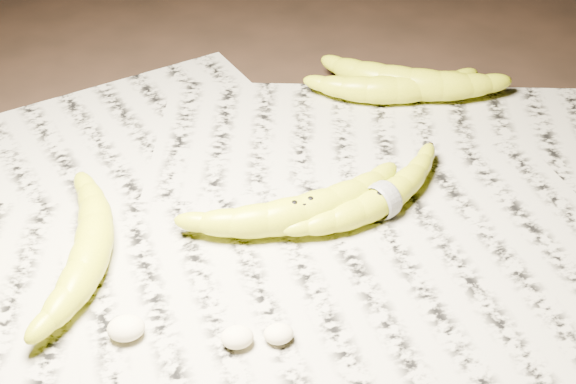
{
  "coord_description": "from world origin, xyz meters",
  "views": [
    {
      "loc": [
        -0.06,
        -0.6,
        0.56
      ],
      "look_at": [
        0.03,
        0.03,
        0.05
      ],
      "focal_mm": 50.0,
      "sensor_mm": 36.0,
      "label": 1
    }
  ],
  "objects": [
    {
      "name": "banana_upper_b",
      "position": [
        0.22,
        0.26,
        0.03
      ],
      "size": [
        0.22,
        0.14,
        0.04
      ],
      "primitive_type": null,
      "rotation": [
        0.0,
        0.0,
        -0.38
      ],
      "color": "yellow",
      "rests_on": "newspaper_patch"
    },
    {
      "name": "newspaper_patch",
      "position": [
        -0.03,
        0.0,
        0.0
      ],
      "size": [
        0.9,
        0.7,
        0.01
      ],
      "primitive_type": "cube",
      "color": "#AAA691",
      "rests_on": "ground"
    },
    {
      "name": "flesh_chunk_a",
      "position": [
        -0.14,
        -0.1,
        0.02
      ],
      "size": [
        0.03,
        0.03,
        0.02
      ],
      "primitive_type": "ellipsoid",
      "color": "beige",
      "rests_on": "newspaper_patch"
    },
    {
      "name": "measuring_tape",
      "position": [
        0.13,
        0.04,
        0.02
      ],
      "size": [
        0.03,
        0.04,
        0.04
      ],
      "primitive_type": "torus",
      "rotation": [
        0.0,
        1.57,
        0.57
      ],
      "color": "white",
      "rests_on": "newspaper_patch"
    },
    {
      "name": "banana_upper_a",
      "position": [
        0.2,
        0.25,
        0.03
      ],
      "size": [
        0.19,
        0.07,
        0.04
      ],
      "primitive_type": null,
      "rotation": [
        0.0,
        0.0,
        -0.06
      ],
      "color": "yellow",
      "rests_on": "newspaper_patch"
    },
    {
      "name": "ground",
      "position": [
        0.0,
        0.0,
        0.0
      ],
      "size": [
        3.0,
        3.0,
        0.0
      ],
      "primitive_type": "plane",
      "color": "black",
      "rests_on": "ground"
    },
    {
      "name": "banana_center",
      "position": [
        0.04,
        0.02,
        0.03
      ],
      "size": [
        0.22,
        0.11,
        0.04
      ],
      "primitive_type": null,
      "rotation": [
        0.0,
        0.0,
        0.24
      ],
      "color": "yellow",
      "rests_on": "newspaper_patch"
    },
    {
      "name": "banana_left_b",
      "position": [
        -0.17,
        -0.0,
        0.03
      ],
      "size": [
        0.09,
        0.21,
        0.04
      ],
      "primitive_type": null,
      "rotation": [
        0.0,
        0.0,
        1.44
      ],
      "color": "yellow",
      "rests_on": "newspaper_patch"
    },
    {
      "name": "flesh_chunk_b",
      "position": [
        -0.04,
        -0.13,
        0.02
      ],
      "size": [
        0.03,
        0.02,
        0.02
      ],
      "primitive_type": "ellipsoid",
      "color": "beige",
      "rests_on": "newspaper_patch"
    },
    {
      "name": "flesh_chunk_c",
      "position": [
        -0.0,
        -0.13,
        0.02
      ],
      "size": [
        0.03,
        0.02,
        0.02
      ],
      "primitive_type": "ellipsoid",
      "color": "beige",
      "rests_on": "newspaper_patch"
    },
    {
      "name": "banana_taped",
      "position": [
        0.13,
        0.04,
        0.02
      ],
      "size": [
        0.19,
        0.15,
        0.03
      ],
      "primitive_type": null,
      "rotation": [
        0.0,
        0.0,
        0.57
      ],
      "color": "yellow",
      "rests_on": "newspaper_patch"
    }
  ]
}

